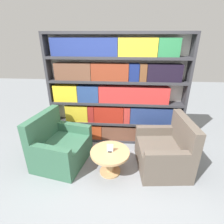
% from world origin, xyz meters
% --- Properties ---
extents(ground_plane, '(14.00, 14.00, 0.00)m').
position_xyz_m(ground_plane, '(0.00, 0.00, 0.00)').
color(ground_plane, gray).
extents(bookshelf, '(2.74, 0.30, 2.24)m').
position_xyz_m(bookshelf, '(-0.00, 1.39, 1.10)').
color(bookshelf, silver).
rests_on(bookshelf, ground_plane).
extents(armchair_left, '(0.98, 1.06, 0.93)m').
position_xyz_m(armchair_left, '(-1.00, 0.57, 0.31)').
color(armchair_left, '#336047').
rests_on(armchair_left, ground_plane).
extents(armchair_right, '(0.89, 0.99, 0.93)m').
position_xyz_m(armchair_right, '(0.89, 0.56, 0.31)').
color(armchair_right, brown).
rests_on(armchair_right, ground_plane).
extents(coffee_table, '(0.65, 0.65, 0.43)m').
position_xyz_m(coffee_table, '(-0.05, 0.35, 0.30)').
color(coffee_table, tan).
rests_on(coffee_table, ground_plane).
extents(table_sign, '(0.10, 0.06, 0.14)m').
position_xyz_m(table_sign, '(-0.05, 0.35, 0.49)').
color(table_sign, black).
rests_on(table_sign, coffee_table).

